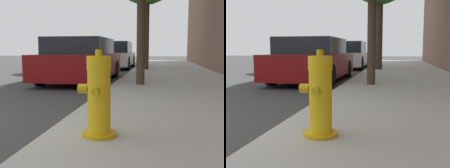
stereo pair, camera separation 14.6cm
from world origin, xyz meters
TOP-DOWN VIEW (x-y plane):
  - sidewalk_slab at (3.69, 0.00)m, footprint 3.28×40.00m
  - fire_hydrant at (2.63, -0.11)m, footprint 0.38×0.38m
  - parked_car_near at (0.81, 5.75)m, footprint 1.86×4.33m
  - parked_car_mid at (0.89, 11.93)m, footprint 1.79×4.18m

SIDE VIEW (x-z plane):
  - sidewalk_slab at x=3.69m, z-range 0.00..0.14m
  - fire_hydrant at x=2.63m, z-range 0.10..0.95m
  - parked_car_near at x=0.81m, z-range -0.02..1.32m
  - parked_car_mid at x=0.89m, z-range -0.02..1.38m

